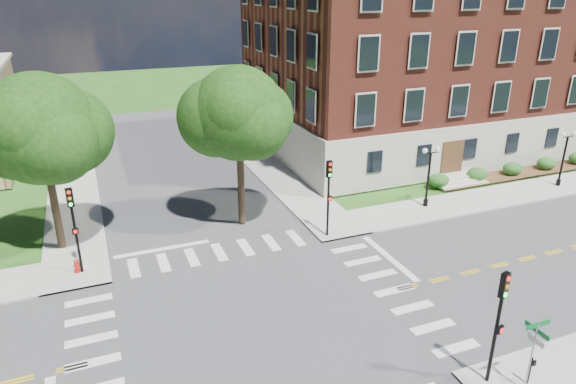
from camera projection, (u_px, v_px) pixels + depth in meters
name	position (u px, v px, depth m)	size (l,w,h in m)	color
ground	(260.00, 323.00, 23.47)	(160.00, 160.00, 0.00)	#2B4F16
road_ew	(260.00, 323.00, 23.47)	(90.00, 12.00, 0.01)	#3D3D3F
road_ns	(260.00, 323.00, 23.47)	(12.00, 90.00, 0.01)	#3D3D3F
sidewalk_ne	(376.00, 173.00, 41.98)	(34.00, 34.00, 0.12)	#9E9B93
crosswalk_east	(394.00, 291.00, 25.95)	(2.20, 10.20, 0.02)	silver
stop_bar_east	(389.00, 258.00, 29.09)	(0.40, 5.50, 0.00)	silver
main_building	(426.00, 55.00, 47.55)	(30.60, 22.40, 16.50)	beige
shrub_row	(528.00, 174.00, 42.07)	(18.00, 2.00, 1.30)	#204C19
tree_c	(41.00, 129.00, 27.39)	(6.07, 6.07, 10.15)	black
tree_d	(238.00, 114.00, 30.51)	(5.69, 5.69, 9.99)	black
traffic_signal_se	(499.00, 314.00, 18.75)	(0.37, 0.43, 4.80)	black
traffic_signal_ne	(329.00, 189.00, 30.29)	(0.34, 0.38, 4.80)	black
traffic_signal_nw	(74.00, 220.00, 26.28)	(0.36, 0.42, 4.80)	black
twin_lamp_west	(429.00, 173.00, 34.73)	(1.36, 0.36, 4.23)	black
twin_lamp_east	(564.00, 155.00, 38.38)	(1.36, 0.36, 4.23)	black
street_sign_pole	(534.00, 343.00, 18.58)	(1.10, 1.10, 3.10)	gray
push_button_post	(530.00, 369.00, 19.50)	(0.14, 0.21, 1.20)	black
fire_hydrant	(77.00, 266.00, 27.28)	(0.35, 0.35, 0.75)	red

